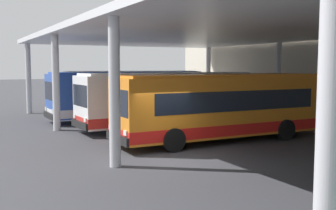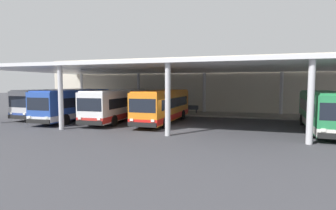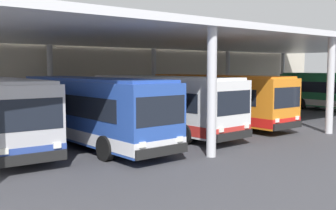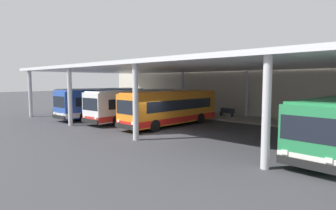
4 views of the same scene
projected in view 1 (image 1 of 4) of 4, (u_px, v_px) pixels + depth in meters
ground_plane at (177, 159)px, 15.68m from camera, size 200.00×200.00×0.00m
canopy_shelter at (289, 26)px, 17.71m from camera, size 40.00×17.00×5.55m
bus_nearest_bay at (132, 91)px, 31.44m from camera, size 3.22×10.67×3.17m
bus_second_bay at (129, 95)px, 27.25m from camera, size 2.83×10.56×3.17m
bus_middle_bay at (168, 99)px, 23.47m from camera, size 2.96×10.61×3.17m
bus_far_bay at (222, 106)px, 19.36m from camera, size 2.80×10.55×3.17m
trash_bin at (321, 115)px, 24.03m from camera, size 0.52×0.52×0.98m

